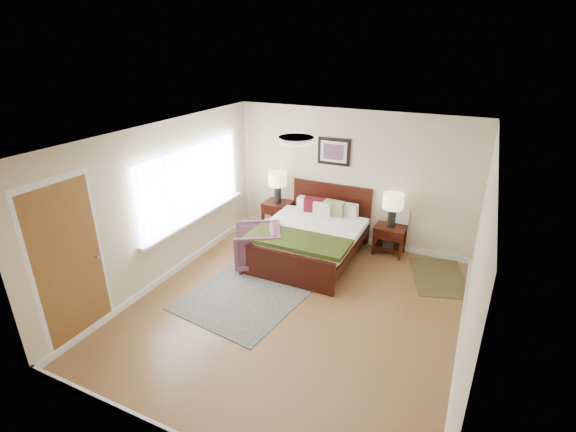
# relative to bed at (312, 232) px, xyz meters

# --- Properties ---
(floor) EXTENTS (5.00, 5.00, 0.00)m
(floor) POSITION_rel_bed_xyz_m (0.35, -1.51, -0.50)
(floor) COLOR brown
(floor) RESTS_ON ground
(back_wall) EXTENTS (4.50, 0.04, 2.50)m
(back_wall) POSITION_rel_bed_xyz_m (0.35, 0.99, 0.75)
(back_wall) COLOR #CCB594
(back_wall) RESTS_ON ground
(front_wall) EXTENTS (4.50, 0.04, 2.50)m
(front_wall) POSITION_rel_bed_xyz_m (0.35, -4.01, 0.75)
(front_wall) COLOR #CCB594
(front_wall) RESTS_ON ground
(left_wall) EXTENTS (0.04, 5.00, 2.50)m
(left_wall) POSITION_rel_bed_xyz_m (-1.90, -1.51, 0.75)
(left_wall) COLOR #CCB594
(left_wall) RESTS_ON ground
(right_wall) EXTENTS (0.04, 5.00, 2.50)m
(right_wall) POSITION_rel_bed_xyz_m (2.60, -1.51, 0.75)
(right_wall) COLOR #CCB594
(right_wall) RESTS_ON ground
(ceiling) EXTENTS (4.50, 5.00, 0.02)m
(ceiling) POSITION_rel_bed_xyz_m (0.35, -1.51, 2.00)
(ceiling) COLOR white
(ceiling) RESTS_ON back_wall
(window) EXTENTS (0.11, 2.72, 1.32)m
(window) POSITION_rel_bed_xyz_m (-1.85, -0.81, 0.87)
(window) COLOR silver
(window) RESTS_ON left_wall
(door) EXTENTS (0.06, 1.00, 2.18)m
(door) POSITION_rel_bed_xyz_m (-1.88, -3.26, 0.57)
(door) COLOR silver
(door) RESTS_ON ground
(ceil_fixture) EXTENTS (0.44, 0.44, 0.08)m
(ceil_fixture) POSITION_rel_bed_xyz_m (0.35, -1.51, 1.96)
(ceil_fixture) COLOR white
(ceil_fixture) RESTS_ON ceiling
(bed) EXTENTS (1.67, 2.02, 1.09)m
(bed) POSITION_rel_bed_xyz_m (0.00, 0.00, 0.00)
(bed) COLOR black
(bed) RESTS_ON ground
(wall_art) EXTENTS (0.62, 0.05, 0.50)m
(wall_art) POSITION_rel_bed_xyz_m (0.00, 0.96, 1.22)
(wall_art) COLOR black
(wall_art) RESTS_ON back_wall
(nightstand_left) EXTENTS (0.53, 0.48, 0.63)m
(nightstand_left) POSITION_rel_bed_xyz_m (-1.05, 0.74, 0.00)
(nightstand_left) COLOR black
(nightstand_left) RESTS_ON ground
(nightstand_right) EXTENTS (0.54, 0.40, 0.53)m
(nightstand_right) POSITION_rel_bed_xyz_m (1.20, 0.75, -0.17)
(nightstand_right) COLOR black
(nightstand_right) RESTS_ON ground
(lamp_left) EXTENTS (0.36, 0.36, 0.61)m
(lamp_left) POSITION_rel_bed_xyz_m (-1.05, 0.76, 0.56)
(lamp_left) COLOR black
(lamp_left) RESTS_ON nightstand_left
(lamp_right) EXTENTS (0.36, 0.36, 0.61)m
(lamp_right) POSITION_rel_bed_xyz_m (1.20, 0.76, 0.46)
(lamp_right) COLOR black
(lamp_right) RESTS_ON nightstand_right
(armchair) EXTENTS (1.05, 1.04, 0.71)m
(armchair) POSITION_rel_bed_xyz_m (-0.75, -0.63, -0.15)
(armchair) COLOR brown
(armchair) RESTS_ON ground
(rug_persian) EXTENTS (1.87, 2.44, 0.01)m
(rug_persian) POSITION_rel_bed_xyz_m (-0.42, -1.35, -0.50)
(rug_persian) COLOR #0C1D40
(rug_persian) RESTS_ON ground
(rug_navy) EXTENTS (1.14, 1.42, 0.01)m
(rug_navy) POSITION_rel_bed_xyz_m (2.15, 0.27, -0.50)
(rug_navy) COLOR black
(rug_navy) RESTS_ON ground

